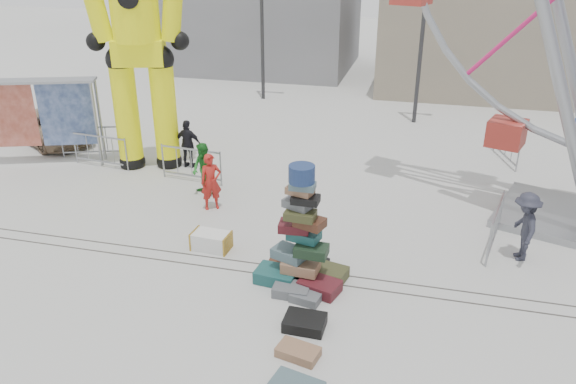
% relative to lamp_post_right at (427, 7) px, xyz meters
% --- Properties ---
extents(ground, '(90.00, 90.00, 0.00)m').
position_rel_lamp_post_right_xyz_m(ground, '(-3.09, -13.00, -4.48)').
color(ground, '#9E9E99').
rests_on(ground, ground).
extents(track_line_near, '(40.00, 0.04, 0.01)m').
position_rel_lamp_post_right_xyz_m(track_line_near, '(-3.09, -12.40, -4.48)').
color(track_line_near, '#47443F').
rests_on(track_line_near, ground).
extents(track_line_far, '(40.00, 0.04, 0.01)m').
position_rel_lamp_post_right_xyz_m(track_line_far, '(-3.09, -12.00, -4.48)').
color(track_line_far, '#47443F').
rests_on(track_line_far, ground).
extents(building_right, '(12.00, 8.00, 5.00)m').
position_rel_lamp_post_right_xyz_m(building_right, '(3.91, 7.00, -1.98)').
color(building_right, gray).
rests_on(building_right, ground).
extents(building_left, '(10.00, 8.00, 4.40)m').
position_rel_lamp_post_right_xyz_m(building_left, '(-9.09, 9.00, -2.28)').
color(building_left, gray).
rests_on(building_left, ground).
extents(lamp_post_right, '(1.41, 0.25, 8.00)m').
position_rel_lamp_post_right_xyz_m(lamp_post_right, '(0.00, 0.00, 0.00)').
color(lamp_post_right, '#2D2D30').
rests_on(lamp_post_right, ground).
extents(suitcase_tower, '(2.02, 1.71, 2.76)m').
position_rel_lamp_post_right_xyz_m(suitcase_tower, '(-1.98, -12.45, -3.71)').
color(suitcase_tower, '#1B5150').
rests_on(suitcase_tower, ground).
extents(crash_test_dummy, '(3.21, 1.48, 8.11)m').
position_rel_lamp_post_right_xyz_m(crash_test_dummy, '(-8.30, -7.01, -0.21)').
color(crash_test_dummy, black).
rests_on(crash_test_dummy, ground).
extents(banner_scaffold, '(3.90, 1.92, 2.83)m').
position_rel_lamp_post_right_xyz_m(banner_scaffold, '(-11.76, -7.72, -2.36)').
color(banner_scaffold, gray).
rests_on(banner_scaffold, ground).
extents(steamer_trunk, '(0.95, 0.58, 0.43)m').
position_rel_lamp_post_right_xyz_m(steamer_trunk, '(-4.40, -11.61, -4.27)').
color(steamer_trunk, silver).
rests_on(steamer_trunk, ground).
extents(row_case_0, '(0.70, 0.49, 0.20)m').
position_rel_lamp_post_right_xyz_m(row_case_0, '(-1.75, -12.22, -4.38)').
color(row_case_0, '#3F4020').
rests_on(row_case_0, ground).
extents(row_case_1, '(0.71, 0.62, 0.19)m').
position_rel_lamp_post_right_xyz_m(row_case_1, '(-1.70, -13.11, -4.39)').
color(row_case_1, slate).
rests_on(row_case_1, ground).
extents(row_case_2, '(0.81, 0.62, 0.24)m').
position_rel_lamp_post_right_xyz_m(row_case_2, '(-1.55, -14.01, -4.36)').
color(row_case_2, black).
rests_on(row_case_2, ground).
extents(row_case_3, '(0.84, 0.61, 0.18)m').
position_rel_lamp_post_right_xyz_m(row_case_3, '(-1.48, -14.83, -4.39)').
color(row_case_3, '#94694B').
rests_on(row_case_3, ground).
extents(barricade_dummy_a, '(1.93, 0.74, 1.10)m').
position_rel_lamp_post_right_xyz_m(barricade_dummy_a, '(-10.62, -6.72, -3.93)').
color(barricade_dummy_a, gray).
rests_on(barricade_dummy_a, ground).
extents(barricade_dummy_b, '(2.00, 0.31, 1.10)m').
position_rel_lamp_post_right_xyz_m(barricade_dummy_b, '(-9.83, -7.47, -3.93)').
color(barricade_dummy_b, gray).
rests_on(barricade_dummy_b, ground).
extents(barricade_dummy_c, '(2.00, 0.31, 1.10)m').
position_rel_lamp_post_right_xyz_m(barricade_dummy_c, '(-6.47, -7.88, -3.93)').
color(barricade_dummy_c, gray).
rests_on(barricade_dummy_c, ground).
extents(barricade_wheel_front, '(0.53, 1.97, 1.10)m').
position_rel_lamp_post_right_xyz_m(barricade_wheel_front, '(2.22, -9.86, -3.93)').
color(barricade_wheel_front, gray).
rests_on(barricade_wheel_front, ground).
extents(barricade_wheel_back, '(0.64, 1.95, 1.10)m').
position_rel_lamp_post_right_xyz_m(barricade_wheel_back, '(3.06, -3.65, -3.93)').
color(barricade_wheel_back, gray).
rests_on(barricade_wheel_back, ground).
extents(pedestrian_red, '(0.70, 0.64, 1.60)m').
position_rel_lamp_post_right_xyz_m(pedestrian_red, '(-5.18, -9.50, -3.68)').
color(pedestrian_red, '#A71D17').
rests_on(pedestrian_red, ground).
extents(pedestrian_green, '(0.97, 0.92, 1.57)m').
position_rel_lamp_post_right_xyz_m(pedestrian_green, '(-5.72, -8.71, -3.70)').
color(pedestrian_green, '#1B6F20').
rests_on(pedestrian_green, ground).
extents(pedestrian_black, '(0.95, 0.43, 1.59)m').
position_rel_lamp_post_right_xyz_m(pedestrian_black, '(-7.03, -6.79, -3.69)').
color(pedestrian_black, black).
rests_on(pedestrian_black, ground).
extents(pedestrian_grey, '(0.73, 1.14, 1.68)m').
position_rel_lamp_post_right_xyz_m(pedestrian_grey, '(2.78, -10.25, -3.64)').
color(pedestrian_grey, '#272834').
rests_on(pedestrian_grey, ground).
extents(parked_suv, '(4.40, 3.56, 1.11)m').
position_rel_lamp_post_right_xyz_m(parked_suv, '(-12.99, -5.68, -3.92)').
color(parked_suv, '#9A8063').
rests_on(parked_suv, ground).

